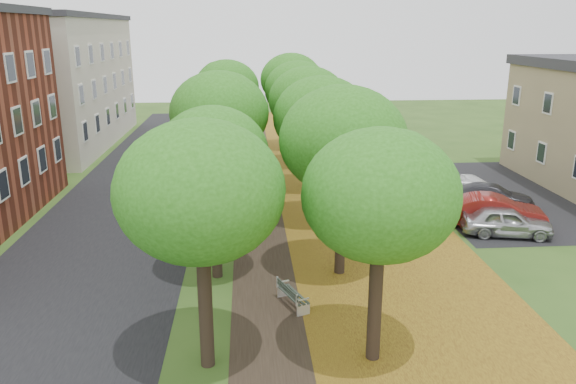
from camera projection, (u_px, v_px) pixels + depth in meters
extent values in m
plane|color=#2D4C19|center=(284.00, 361.00, 16.30)|extent=(120.00, 120.00, 0.00)
cube|color=black|center=(126.00, 208.00, 30.11)|extent=(8.00, 70.00, 0.01)
cube|color=black|center=(266.00, 205.00, 30.65)|extent=(3.20, 70.00, 0.01)
cube|color=olive|center=(356.00, 203.00, 31.01)|extent=(7.50, 70.00, 0.01)
cube|color=black|center=(497.00, 195.00, 32.58)|extent=(9.00, 16.00, 0.01)
cylinder|color=black|center=(205.00, 306.00, 15.61)|extent=(0.40, 0.40, 3.74)
ellipsoid|color=#256214|center=(200.00, 192.00, 14.69)|extent=(4.40, 4.40, 3.74)
cylinder|color=black|center=(216.00, 231.00, 21.36)|extent=(0.40, 0.40, 3.74)
ellipsoid|color=#256214|center=(213.00, 146.00, 20.43)|extent=(4.40, 4.40, 3.74)
cylinder|color=black|center=(222.00, 188.00, 27.10)|extent=(0.40, 0.40, 3.74)
ellipsoid|color=#256214|center=(220.00, 120.00, 26.17)|extent=(4.40, 4.40, 3.74)
cylinder|color=black|center=(226.00, 160.00, 32.84)|extent=(0.40, 0.40, 3.74)
ellipsoid|color=#256214|center=(224.00, 104.00, 31.91)|extent=(4.40, 4.40, 3.74)
cylinder|color=black|center=(229.00, 140.00, 38.58)|extent=(0.40, 0.40, 3.74)
ellipsoid|color=#256214|center=(227.00, 92.00, 37.65)|extent=(4.40, 4.40, 3.74)
cylinder|color=black|center=(231.00, 126.00, 44.32)|extent=(0.40, 0.40, 3.74)
ellipsoid|color=#256214|center=(229.00, 84.00, 43.40)|extent=(4.40, 4.40, 3.74)
cylinder|color=black|center=(375.00, 300.00, 15.96)|extent=(0.40, 0.40, 3.74)
ellipsoid|color=#256214|center=(381.00, 189.00, 15.03)|extent=(4.40, 4.40, 3.74)
cylinder|color=black|center=(341.00, 228.00, 21.70)|extent=(0.40, 0.40, 3.74)
ellipsoid|color=#256214|center=(343.00, 144.00, 20.77)|extent=(4.40, 4.40, 3.74)
cylinder|color=black|center=(320.00, 186.00, 27.44)|extent=(0.40, 0.40, 3.74)
ellipsoid|color=#256214|center=(322.00, 119.00, 26.52)|extent=(4.40, 4.40, 3.74)
cylinder|color=black|center=(307.00, 159.00, 33.18)|extent=(0.40, 0.40, 3.74)
ellipsoid|color=#256214|center=(308.00, 103.00, 32.26)|extent=(4.40, 4.40, 3.74)
cylinder|color=black|center=(298.00, 139.00, 38.93)|extent=(0.40, 0.40, 3.74)
ellipsoid|color=#256214|center=(298.00, 91.00, 38.00)|extent=(4.40, 4.40, 3.74)
cylinder|color=black|center=(291.00, 125.00, 44.67)|extent=(0.40, 0.40, 3.74)
ellipsoid|color=#256214|center=(291.00, 83.00, 43.74)|extent=(4.40, 4.40, 3.74)
cube|color=beige|center=(46.00, 83.00, 45.25)|extent=(10.00, 20.00, 10.00)
cube|color=#2D2D33|center=(38.00, 16.00, 43.79)|extent=(10.30, 20.30, 0.40)
cube|color=#242D26|center=(293.00, 295.00, 19.44)|extent=(1.02, 1.73, 0.04)
cube|color=#242D26|center=(287.00, 289.00, 19.27)|extent=(0.66, 1.59, 0.24)
cube|color=silver|center=(303.00, 310.00, 18.84)|extent=(0.46, 0.23, 0.42)
cube|color=silver|center=(284.00, 291.00, 20.17)|extent=(0.46, 0.23, 0.42)
cube|color=silver|center=(303.00, 299.00, 18.73)|extent=(0.41, 0.21, 0.04)
cube|color=silver|center=(284.00, 281.00, 20.06)|extent=(0.41, 0.21, 0.04)
imported|color=#AAABAF|center=(507.00, 221.00, 25.98)|extent=(4.31, 2.47, 1.38)
imported|color=maroon|center=(495.00, 211.00, 27.16)|extent=(4.94, 2.72, 1.54)
imported|color=#2F2E33|center=(492.00, 196.00, 30.23)|extent=(4.63, 3.17, 1.24)
imported|color=silver|center=(450.00, 181.00, 33.13)|extent=(4.79, 2.88, 1.24)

